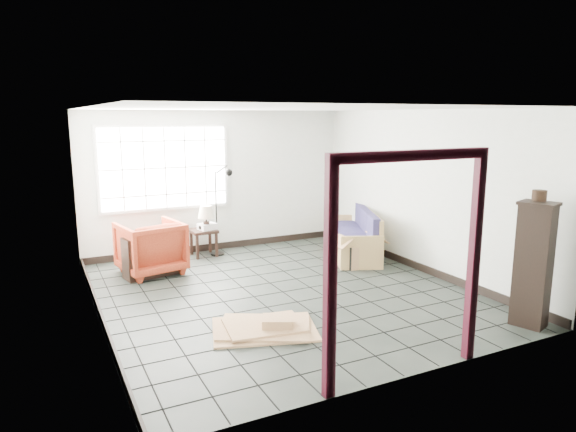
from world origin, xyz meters
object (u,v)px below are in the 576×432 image
armchair (151,245)px  side_table (204,234)px  futon_sofa (356,239)px  tall_shelf (533,264)px

armchair → side_table: armchair is taller
futon_sofa → tall_shelf: tall_shelf is taller
tall_shelf → futon_sofa: bearing=71.9°
futon_sofa → side_table: (-2.50, 1.18, 0.10)m
armchair → tall_shelf: size_ratio=0.62×
side_table → tall_shelf: 5.46m
armchair → side_table: size_ratio=1.92×
futon_sofa → tall_shelf: size_ratio=1.32×
side_table → futon_sofa: bearing=-25.3°
futon_sofa → armchair: size_ratio=2.14×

